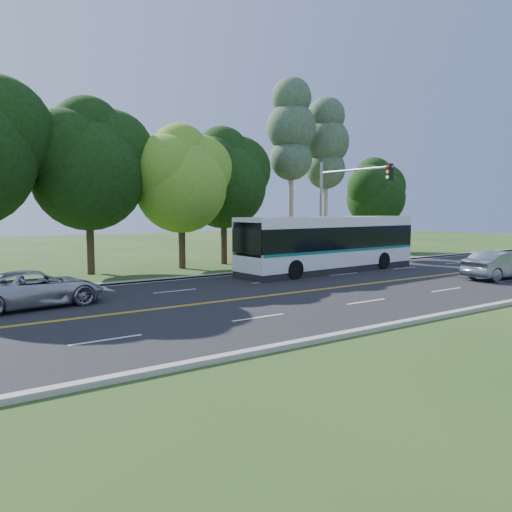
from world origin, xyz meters
TOP-DOWN VIEW (x-y plane):
  - ground at (0.00, 0.00)m, footprint 120.00×120.00m
  - road at (0.00, 0.00)m, footprint 60.00×14.00m
  - curb_north at (0.00, 7.15)m, footprint 60.00×0.30m
  - curb_south at (0.00, -7.15)m, footprint 60.00×0.30m
  - grass_verge at (0.00, 9.00)m, footprint 60.00×4.00m
  - lane_markings at (-0.09, 0.00)m, footprint 57.60×13.82m
  - tree_row at (-5.15, 12.13)m, footprint 44.70×9.10m
  - bougainvillea_hedge at (7.18, 8.15)m, footprint 9.50×2.25m
  - traffic_signal at (6.49, 5.40)m, footprint 0.42×6.10m
  - transit_bus at (5.24, 5.05)m, footprint 13.18×3.75m
  - sedan at (10.75, -2.92)m, footprint 4.90×2.10m
  - suv at (-12.22, 3.13)m, footprint 5.51×3.03m

SIDE VIEW (x-z plane):
  - ground at x=0.00m, z-range 0.00..0.00m
  - road at x=0.00m, z-range 0.00..0.02m
  - lane_markings at x=-0.09m, z-range 0.02..0.02m
  - grass_verge at x=0.00m, z-range 0.00..0.10m
  - curb_north at x=0.00m, z-range 0.00..0.15m
  - curb_south at x=0.00m, z-range 0.00..0.15m
  - bougainvillea_hedge at x=7.18m, z-range -0.03..1.47m
  - suv at x=-12.22m, z-range 0.02..1.48m
  - sedan at x=10.75m, z-range 0.02..1.59m
  - transit_bus at x=5.24m, z-range 0.00..3.41m
  - traffic_signal at x=6.49m, z-range 1.17..8.17m
  - tree_row at x=-5.15m, z-range -0.19..13.65m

